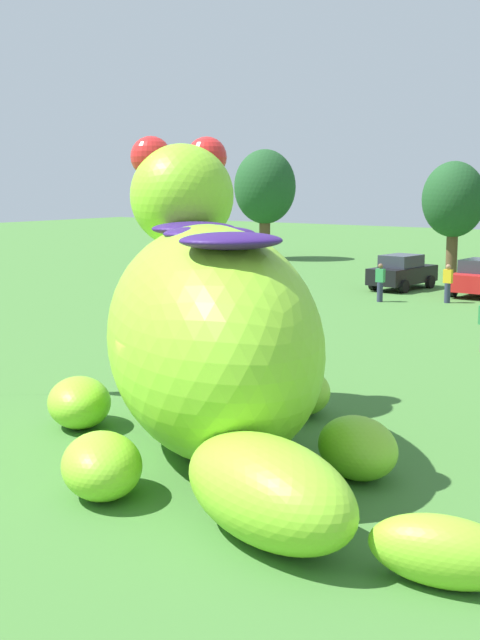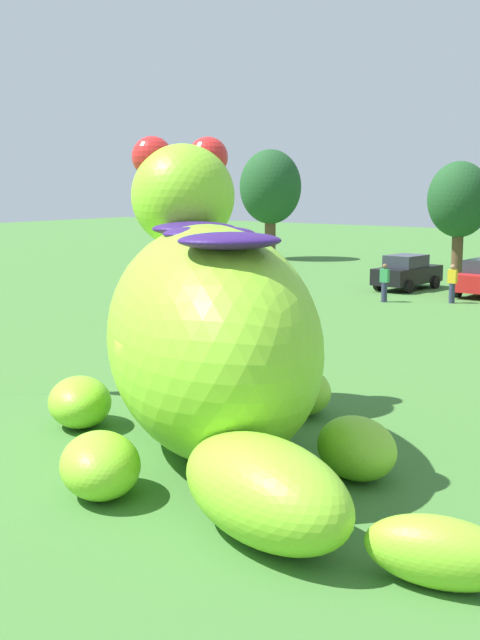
# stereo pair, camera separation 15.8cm
# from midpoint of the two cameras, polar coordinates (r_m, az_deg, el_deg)

# --- Properties ---
(ground_plane) EXTENTS (160.00, 160.00, 0.00)m
(ground_plane) POSITION_cam_midpoint_polar(r_m,az_deg,el_deg) (16.50, -2.46, -9.87)
(ground_plane) COLOR #427533
(giant_inflatable_creature) EXTENTS (11.84, 9.02, 6.38)m
(giant_inflatable_creature) POSITION_cam_midpoint_polar(r_m,az_deg,el_deg) (17.23, -1.66, -1.02)
(giant_inflatable_creature) COLOR #8CD12D
(giant_inflatable_creature) RESTS_ON ground
(car_black) EXTENTS (2.19, 4.22, 1.72)m
(car_black) POSITION_cam_midpoint_polar(r_m,az_deg,el_deg) (43.86, 10.97, 3.09)
(car_black) COLOR black
(car_black) RESTS_ON ground
(tree_far_left) EXTENTS (4.17, 4.17, 7.41)m
(tree_far_left) POSITION_cam_midpoint_polar(r_m,az_deg,el_deg) (59.59, 2.08, 8.66)
(tree_far_left) COLOR brown
(tree_far_left) RESTS_ON ground
(tree_left) EXTENTS (3.63, 3.63, 6.44)m
(tree_left) POSITION_cam_midpoint_polar(r_m,az_deg,el_deg) (51.96, 14.24, 7.61)
(tree_left) COLOR brown
(tree_left) RESTS_ON ground
(spectator_near_inflatable) EXTENTS (0.38, 0.26, 1.71)m
(spectator_near_inflatable) POSITION_cam_midpoint_polar(r_m,az_deg,el_deg) (39.17, 9.55, 2.41)
(spectator_near_inflatable) COLOR #2D334C
(spectator_near_inflatable) RESTS_ON ground
(spectator_by_cars) EXTENTS (0.38, 0.26, 1.71)m
(spectator_by_cars) POSITION_cam_midpoint_polar(r_m,az_deg,el_deg) (22.00, -2.22, -2.72)
(spectator_by_cars) COLOR #2D334C
(spectator_by_cars) RESTS_ON ground
(spectator_far_side) EXTENTS (0.38, 0.26, 1.71)m
(spectator_far_side) POSITION_cam_midpoint_polar(r_m,az_deg,el_deg) (39.41, 13.83, 2.31)
(spectator_far_side) COLOR #2D334C
(spectator_far_side) RESTS_ON ground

